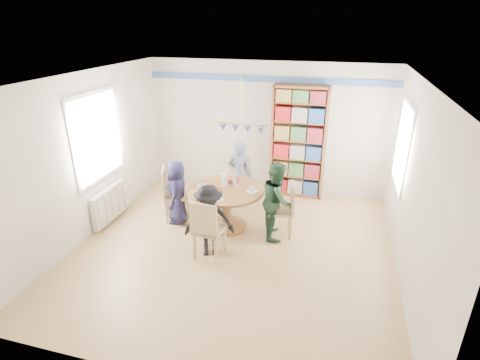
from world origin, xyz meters
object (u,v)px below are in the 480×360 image
(radiator, at_px, (110,204))
(person_near, at_px, (209,221))
(chair_far, at_px, (239,178))
(chair_right, at_px, (285,207))
(chair_near, at_px, (207,227))
(dining_table, at_px, (227,199))
(person_left, at_px, (177,192))
(bookshelf, at_px, (298,144))
(person_right, at_px, (277,200))
(chair_left, at_px, (171,192))
(person_far, at_px, (240,174))

(radiator, relative_size, person_near, 0.85)
(chair_far, bearing_deg, chair_right, -42.64)
(chair_near, distance_m, person_near, 0.13)
(radiator, xyz_separation_m, chair_right, (3.13, 0.36, 0.17))
(dining_table, distance_m, person_left, 0.91)
(chair_right, relative_size, person_left, 0.81)
(bookshelf, bearing_deg, person_left, -137.90)
(person_left, bearing_deg, person_right, 79.00)
(chair_left, xyz_separation_m, person_right, (1.96, -0.07, 0.11))
(radiator, height_order, person_far, person_far)
(chair_far, height_order, person_left, person_left)
(dining_table, xyz_separation_m, chair_near, (-0.00, -1.00, -0.01))
(radiator, xyz_separation_m, bookshelf, (3.11, 2.04, 0.77))
(person_right, bearing_deg, dining_table, 75.58)
(chair_far, xyz_separation_m, person_far, (0.05, -0.12, 0.14))
(chair_near, xyz_separation_m, person_near, (-0.00, 0.12, 0.04))
(radiator, xyz_separation_m, chair_far, (2.06, 1.36, 0.18))
(person_left, height_order, person_far, person_far)
(radiator, distance_m, chair_near, 2.21)
(radiator, bearing_deg, dining_table, 9.42)
(chair_far, distance_m, person_far, 0.19)
(radiator, xyz_separation_m, person_near, (2.10, -0.53, 0.24))
(person_near, bearing_deg, dining_table, 69.98)
(chair_right, relative_size, person_right, 0.71)
(chair_far, relative_size, person_right, 0.72)
(person_right, relative_size, person_far, 1.00)
(chair_far, distance_m, chair_near, 2.01)
(chair_left, relative_size, person_far, 0.75)
(person_right, distance_m, bookshelf, 1.80)
(chair_near, relative_size, person_left, 0.85)
(chair_far, bearing_deg, chair_near, -88.71)
(person_left, bearing_deg, person_far, 124.66)
(dining_table, bearing_deg, chair_far, 92.86)
(person_right, xyz_separation_m, person_near, (-0.91, -0.83, -0.07))
(chair_near, bearing_deg, person_right, 46.61)
(chair_left, relative_size, person_near, 0.84)
(dining_table, height_order, person_far, person_far)
(radiator, height_order, person_right, person_right)
(person_right, bearing_deg, chair_right, -77.97)
(person_right, bearing_deg, chair_left, 76.20)
(chair_left, xyz_separation_m, bookshelf, (2.07, 1.66, 0.57))
(chair_left, xyz_separation_m, person_left, (0.16, -0.07, 0.04))
(dining_table, distance_m, person_far, 0.89)
(chair_right, distance_m, person_far, 1.36)
(radiator, relative_size, person_right, 0.75)
(chair_right, xyz_separation_m, person_right, (-0.13, -0.06, 0.14))
(chair_right, height_order, person_right, person_right)
(dining_table, bearing_deg, person_left, -177.60)
(person_near, bearing_deg, person_left, 117.60)
(chair_far, bearing_deg, dining_table, -87.14)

